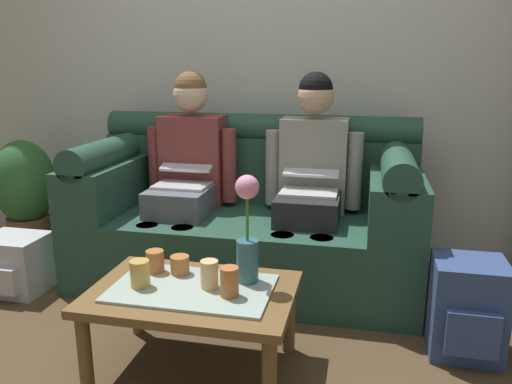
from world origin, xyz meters
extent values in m
cube|color=silver|center=(0.00, 1.70, 1.45)|extent=(6.00, 0.12, 2.90)
cube|color=#234738|center=(0.00, 1.10, 0.21)|extent=(1.95, 0.88, 0.42)
cube|color=#234738|center=(0.00, 1.43, 0.62)|extent=(1.95, 0.22, 0.40)
cylinder|color=#234738|center=(0.00, 1.43, 0.87)|extent=(1.95, 0.18, 0.18)
cube|color=#234738|center=(-0.83, 1.10, 0.56)|extent=(0.28, 0.88, 0.28)
cylinder|color=#234738|center=(-0.83, 1.10, 0.74)|extent=(0.18, 0.88, 0.18)
cube|color=#234738|center=(0.83, 1.10, 0.56)|extent=(0.28, 0.88, 0.28)
cylinder|color=#234738|center=(0.83, 1.10, 0.74)|extent=(0.18, 0.88, 0.18)
cube|color=#595B66|center=(-0.37, 1.04, 0.49)|extent=(0.34, 0.40, 0.15)
cylinder|color=#595B66|center=(-0.47, 0.78, 0.21)|extent=(0.12, 0.12, 0.42)
cylinder|color=#595B66|center=(-0.27, 0.78, 0.21)|extent=(0.12, 0.12, 0.42)
cube|color=brown|center=(-0.37, 1.28, 0.69)|extent=(0.38, 0.22, 0.54)
cylinder|color=brown|center=(-0.60, 1.24, 0.67)|extent=(0.09, 0.09, 0.44)
cylinder|color=brown|center=(-0.13, 1.24, 0.67)|extent=(0.09, 0.09, 0.44)
sphere|color=beige|center=(-0.37, 1.26, 1.08)|extent=(0.21, 0.21, 0.21)
sphere|color=brown|center=(-0.37, 1.26, 1.12)|extent=(0.19, 0.19, 0.19)
cube|color=silver|center=(-0.37, 1.06, 0.58)|extent=(0.31, 0.22, 0.02)
cube|color=silver|center=(-0.37, 1.20, 0.69)|extent=(0.31, 0.21, 0.08)
cube|color=black|center=(-0.37, 1.19, 0.68)|extent=(0.27, 0.18, 0.06)
cube|color=#232326|center=(0.37, 1.04, 0.49)|extent=(0.34, 0.40, 0.15)
cylinder|color=#232326|center=(0.27, 0.78, 0.21)|extent=(0.12, 0.12, 0.42)
cylinder|color=#232326|center=(0.47, 0.78, 0.21)|extent=(0.12, 0.12, 0.42)
cube|color=gray|center=(0.37, 1.28, 0.69)|extent=(0.38, 0.22, 0.54)
cylinder|color=gray|center=(0.13, 1.24, 0.67)|extent=(0.09, 0.09, 0.44)
cylinder|color=gray|center=(0.60, 1.24, 0.67)|extent=(0.09, 0.09, 0.44)
sphere|color=tan|center=(0.37, 1.26, 1.08)|extent=(0.21, 0.21, 0.21)
sphere|color=black|center=(0.37, 1.26, 1.12)|extent=(0.19, 0.19, 0.19)
cube|color=silver|center=(0.37, 1.06, 0.58)|extent=(0.31, 0.22, 0.02)
cube|color=silver|center=(0.37, 1.20, 0.69)|extent=(0.31, 0.21, 0.07)
cube|color=black|center=(0.37, 1.19, 0.68)|extent=(0.27, 0.18, 0.05)
cube|color=brown|center=(0.00, 0.17, 0.35)|extent=(0.83, 0.56, 0.04)
cube|color=#9EB2A8|center=(0.00, 0.17, 0.38)|extent=(0.65, 0.39, 0.01)
cylinder|color=brown|center=(-0.37, -0.06, 0.17)|extent=(0.06, 0.06, 0.33)
cylinder|color=brown|center=(0.37, -0.06, 0.17)|extent=(0.06, 0.06, 0.33)
cylinder|color=brown|center=(-0.37, 0.40, 0.17)|extent=(0.06, 0.06, 0.33)
cylinder|color=brown|center=(0.37, 0.40, 0.17)|extent=(0.06, 0.06, 0.33)
cylinder|color=#336672|center=(0.21, 0.28, 0.47)|extent=(0.09, 0.09, 0.18)
cylinder|color=#3D7538|center=(0.21, 0.28, 0.66)|extent=(0.01, 0.01, 0.19)
sphere|color=pink|center=(0.21, 0.28, 0.79)|extent=(0.10, 0.10, 0.10)
cylinder|color=gold|center=(-0.21, 0.13, 0.44)|extent=(0.08, 0.08, 0.11)
cylinder|color=#B26633|center=(0.17, 0.13, 0.44)|extent=(0.07, 0.07, 0.12)
cylinder|color=#B26633|center=(-0.21, 0.29, 0.43)|extent=(0.08, 0.08, 0.10)
cylinder|color=#B26633|center=(-0.10, 0.29, 0.42)|extent=(0.08, 0.08, 0.08)
cylinder|color=#DBB77A|center=(0.07, 0.18, 0.44)|extent=(0.07, 0.07, 0.12)
cube|color=#B7B7BC|center=(-1.24, 0.69, 0.16)|extent=(0.34, 0.28, 0.33)
cube|color=#33477A|center=(1.14, 0.57, 0.22)|extent=(0.31, 0.28, 0.44)
cube|color=#33477A|center=(1.14, 0.41, 0.17)|extent=(0.21, 0.05, 0.20)
cylinder|color=brown|center=(-1.54, 1.22, 0.13)|extent=(0.28, 0.28, 0.26)
ellipsoid|color=#2D602D|center=(-1.54, 1.22, 0.50)|extent=(0.40, 0.40, 0.56)
camera|label=1|loc=(0.66, -1.62, 1.27)|focal=35.33mm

